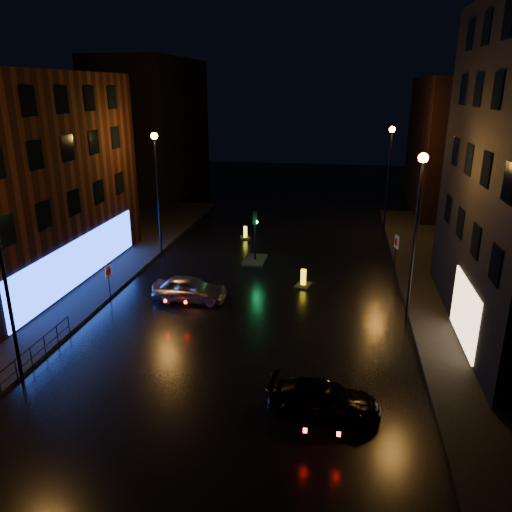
% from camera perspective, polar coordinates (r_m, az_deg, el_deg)
% --- Properties ---
extents(ground, '(120.00, 120.00, 0.00)m').
position_cam_1_polar(ground, '(21.03, -3.51, -13.25)').
color(ground, black).
rests_on(ground, ground).
extents(pavement_left, '(12.00, 44.00, 0.15)m').
position_cam_1_polar(pavement_left, '(33.12, -24.46, -2.52)').
color(pavement_left, black).
rests_on(pavement_left, ground).
extents(building_far_left, '(8.00, 16.00, 14.00)m').
position_cam_1_polar(building_far_left, '(56.27, -11.74, 14.14)').
color(building_far_left, black).
rests_on(building_far_left, ground).
extents(building_far_right, '(8.00, 14.00, 12.00)m').
position_cam_1_polar(building_far_right, '(50.75, 22.39, 11.56)').
color(building_far_right, black).
rests_on(building_far_right, ground).
extents(street_lamp_lnear, '(0.44, 0.44, 8.37)m').
position_cam_1_polar(street_lamp_lnear, '(20.28, -27.24, 0.68)').
color(street_lamp_lnear, black).
rests_on(street_lamp_lnear, ground).
extents(street_lamp_lfar, '(0.44, 0.44, 8.37)m').
position_cam_1_polar(street_lamp_lfar, '(34.03, -11.28, 8.96)').
color(street_lamp_lfar, black).
rests_on(street_lamp_lfar, ground).
extents(street_lamp_rnear, '(0.44, 0.44, 8.37)m').
position_cam_1_polar(street_lamp_rnear, '(24.25, 17.95, 4.55)').
color(street_lamp_rnear, black).
rests_on(street_lamp_rnear, ground).
extents(street_lamp_rfar, '(0.44, 0.44, 8.37)m').
position_cam_1_polar(street_lamp_rfar, '(39.88, 14.99, 10.08)').
color(street_lamp_rfar, black).
rests_on(street_lamp_rfar, ground).
extents(traffic_signal, '(1.40, 2.40, 3.45)m').
position_cam_1_polar(traffic_signal, '(33.53, -0.12, 0.25)').
color(traffic_signal, black).
rests_on(traffic_signal, ground).
extents(guard_railing, '(0.05, 6.04, 1.00)m').
position_cam_1_polar(guard_railing, '(22.90, -24.38, -10.06)').
color(guard_railing, black).
rests_on(guard_railing, ground).
extents(silver_hatchback, '(4.05, 1.66, 1.38)m').
position_cam_1_polar(silver_hatchback, '(27.53, -7.58, -3.73)').
color(silver_hatchback, '#B2B5BA').
rests_on(silver_hatchback, ground).
extents(dark_sedan, '(4.13, 1.94, 1.17)m').
position_cam_1_polar(dark_sedan, '(18.64, 7.80, -15.92)').
color(dark_sedan, black).
rests_on(dark_sedan, ground).
extents(bollard_near, '(1.04, 1.33, 1.04)m').
position_cam_1_polar(bollard_near, '(29.53, 5.42, -3.02)').
color(bollard_near, black).
rests_on(bollard_near, ground).
extents(bollard_far, '(1.01, 1.25, 0.95)m').
position_cam_1_polar(bollard_far, '(38.71, -1.23, 2.34)').
color(bollard_far, black).
rests_on(bollard_far, ground).
extents(road_sign_left, '(0.11, 0.49, 2.02)m').
position_cam_1_polar(road_sign_left, '(28.13, -16.53, -2.07)').
color(road_sign_left, black).
rests_on(road_sign_left, ground).
extents(road_sign_right, '(0.22, 0.59, 2.49)m').
position_cam_1_polar(road_sign_right, '(32.03, 15.73, 1.20)').
color(road_sign_right, black).
rests_on(road_sign_right, ground).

